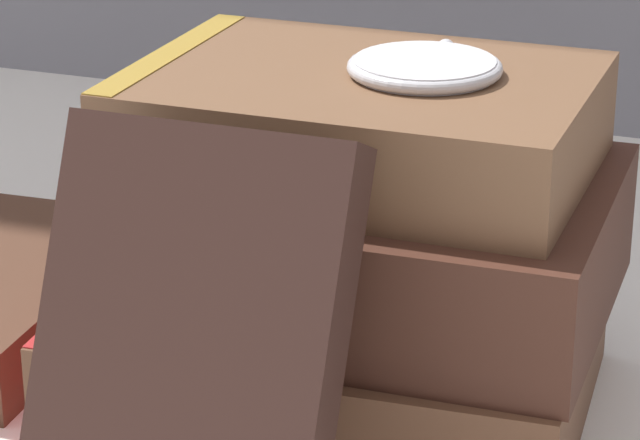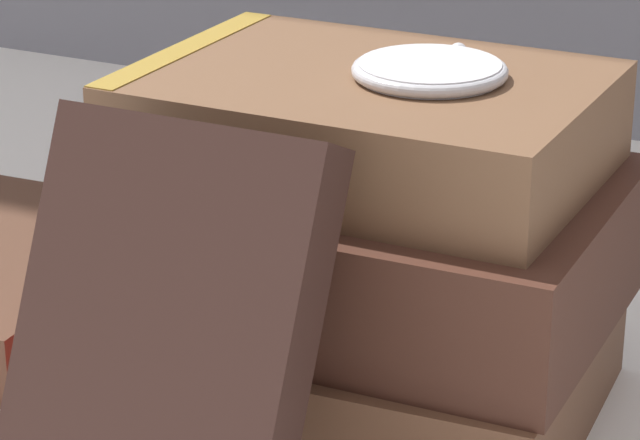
# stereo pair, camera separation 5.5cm
# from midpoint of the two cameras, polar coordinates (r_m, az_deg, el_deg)

# --- Properties ---
(ground_plane) EXTENTS (3.00, 3.00, 0.00)m
(ground_plane) POSITION_cam_midpoint_polar(r_m,az_deg,el_deg) (0.59, -3.97, -7.85)
(ground_plane) COLOR white
(book_flat_bottom) EXTENTS (0.20, 0.16, 0.05)m
(book_flat_bottom) POSITION_cam_midpoint_polar(r_m,az_deg,el_deg) (0.60, -2.56, -4.99)
(book_flat_bottom) COLOR brown
(book_flat_bottom) RESTS_ON ground_plane
(book_flat_middle) EXTENTS (0.19, 0.14, 0.05)m
(book_flat_middle) POSITION_cam_midpoint_polar(r_m,az_deg,el_deg) (0.58, -1.51, -0.70)
(book_flat_middle) COLOR #422319
(book_flat_middle) RESTS_ON book_flat_bottom
(book_flat_top) EXTENTS (0.17, 0.12, 0.04)m
(book_flat_top) POSITION_cam_midpoint_polar(r_m,az_deg,el_deg) (0.57, -1.69, 3.74)
(book_flat_top) COLOR brown
(book_flat_top) RESTS_ON book_flat_middle
(book_leaning_front) EXTENTS (0.10, 0.08, 0.14)m
(book_leaning_front) POSITION_cam_midpoint_polar(r_m,az_deg,el_deg) (0.49, -8.34, -5.76)
(book_leaning_front) COLOR #331E19
(book_leaning_front) RESTS_ON ground_plane
(pocket_watch) EXTENTS (0.06, 0.06, 0.01)m
(pocket_watch) POSITION_cam_midpoint_polar(r_m,az_deg,el_deg) (0.56, 1.14, 5.73)
(pocket_watch) COLOR silver
(pocket_watch) RESTS_ON book_flat_top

